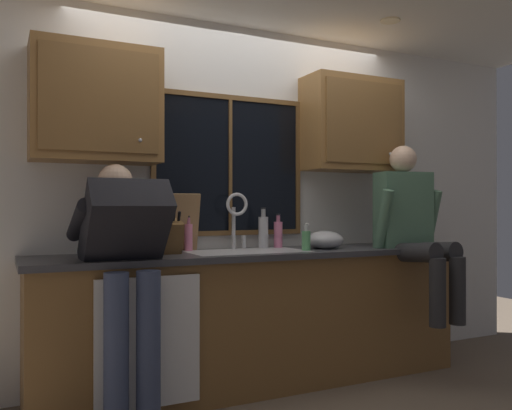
# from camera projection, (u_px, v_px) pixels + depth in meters

# --- Properties ---
(back_wall) EXTENTS (5.38, 0.12, 2.55)m
(back_wall) POSITION_uv_depth(u_px,v_px,m) (238.00, 200.00, 3.96)
(back_wall) COLOR silver
(back_wall) RESTS_ON floor
(ceiling_downlight_right) EXTENTS (0.14, 0.14, 0.01)m
(ceiling_downlight_right) POSITION_uv_depth(u_px,v_px,m) (390.00, 21.00, 3.76)
(ceiling_downlight_right) COLOR #FFEAB2
(window_glass) EXTENTS (1.10, 0.02, 0.95)m
(window_glass) POSITION_uv_depth(u_px,v_px,m) (230.00, 165.00, 3.86)
(window_glass) COLOR black
(window_frame_top) EXTENTS (1.17, 0.02, 0.04)m
(window_frame_top) POSITION_uv_depth(u_px,v_px,m) (230.00, 97.00, 3.86)
(window_frame_top) COLOR brown
(window_frame_bottom) EXTENTS (1.17, 0.02, 0.04)m
(window_frame_bottom) POSITION_uv_depth(u_px,v_px,m) (230.00, 233.00, 3.85)
(window_frame_bottom) COLOR brown
(window_frame_left) EXTENTS (0.03, 0.02, 0.95)m
(window_frame_left) POSITION_uv_depth(u_px,v_px,m) (153.00, 162.00, 3.61)
(window_frame_left) COLOR brown
(window_frame_right) EXTENTS (0.04, 0.02, 0.95)m
(window_frame_right) POSITION_uv_depth(u_px,v_px,m) (298.00, 168.00, 4.10)
(window_frame_right) COLOR brown
(window_mullion_center) EXTENTS (0.02, 0.02, 0.95)m
(window_mullion_center) POSITION_uv_depth(u_px,v_px,m) (230.00, 165.00, 3.85)
(window_mullion_center) COLOR brown
(lower_cabinet_run) EXTENTS (2.98, 0.58, 0.88)m
(lower_cabinet_run) POSITION_uv_depth(u_px,v_px,m) (258.00, 320.00, 3.65)
(lower_cabinet_run) COLOR brown
(lower_cabinet_run) RESTS_ON floor
(countertop) EXTENTS (3.04, 0.62, 0.04)m
(countertop) POSITION_uv_depth(u_px,v_px,m) (259.00, 254.00, 3.63)
(countertop) COLOR #38383D
(countertop) RESTS_ON lower_cabinet_run
(dishwasher_front) EXTENTS (0.60, 0.02, 0.74)m
(dishwasher_front) POSITION_uv_depth(u_px,v_px,m) (149.00, 342.00, 2.99)
(dishwasher_front) COLOR white
(upper_cabinet_left) EXTENTS (0.78, 0.36, 0.72)m
(upper_cabinet_left) POSITION_uv_depth(u_px,v_px,m) (96.00, 104.00, 3.30)
(upper_cabinet_left) COLOR olive
(upper_cabinet_right) EXTENTS (0.78, 0.36, 0.72)m
(upper_cabinet_right) POSITION_uv_depth(u_px,v_px,m) (352.00, 125.00, 4.14)
(upper_cabinet_right) COLOR olive
(sink) EXTENTS (0.80, 0.46, 0.21)m
(sink) POSITION_uv_depth(u_px,v_px,m) (246.00, 266.00, 3.60)
(sink) COLOR #B7B7BC
(sink) RESTS_ON lower_cabinet_run
(faucet) EXTENTS (0.18, 0.09, 0.40)m
(faucet) POSITION_uv_depth(u_px,v_px,m) (237.00, 214.00, 3.76)
(faucet) COLOR silver
(faucet) RESTS_ON countertop
(person_standing) EXTENTS (0.53, 0.72, 1.48)m
(person_standing) POSITION_uv_depth(u_px,v_px,m) (125.00, 258.00, 2.97)
(person_standing) COLOR #384260
(person_standing) RESTS_ON floor
(person_sitting_on_counter) EXTENTS (0.54, 0.62, 1.26)m
(person_sitting_on_counter) POSITION_uv_depth(u_px,v_px,m) (412.00, 223.00, 3.89)
(person_sitting_on_counter) COLOR #262628
(person_sitting_on_counter) RESTS_ON countertop
(knife_block) EXTENTS (0.12, 0.18, 0.32)m
(knife_block) POSITION_uv_depth(u_px,v_px,m) (171.00, 237.00, 3.39)
(knife_block) COLOR brown
(knife_block) RESTS_ON countertop
(cutting_board) EXTENTS (0.23, 0.10, 0.39)m
(cutting_board) POSITION_uv_depth(u_px,v_px,m) (183.00, 222.00, 3.62)
(cutting_board) COLOR #997047
(cutting_board) RESTS_ON countertop
(mixing_bowl) EXTENTS (0.27, 0.27, 0.13)m
(mixing_bowl) POSITION_uv_depth(u_px,v_px,m) (325.00, 240.00, 3.84)
(mixing_bowl) COLOR #B7B7BC
(mixing_bowl) RESTS_ON countertop
(soap_dispenser) EXTENTS (0.06, 0.07, 0.19)m
(soap_dispenser) POSITION_uv_depth(u_px,v_px,m) (306.00, 240.00, 3.65)
(soap_dispenser) COLOR #59A566
(soap_dispenser) RESTS_ON countertop
(bottle_green_glass) EXTENTS (0.07, 0.07, 0.30)m
(bottle_green_glass) POSITION_uv_depth(u_px,v_px,m) (263.00, 231.00, 3.85)
(bottle_green_glass) COLOR #B7B7BC
(bottle_green_glass) RESTS_ON countertop
(bottle_tall_clear) EXTENTS (0.06, 0.06, 0.24)m
(bottle_tall_clear) POSITION_uv_depth(u_px,v_px,m) (188.00, 236.00, 3.63)
(bottle_tall_clear) COLOR pink
(bottle_tall_clear) RESTS_ON countertop
(bottle_amber_small) EXTENTS (0.06, 0.06, 0.25)m
(bottle_amber_small) POSITION_uv_depth(u_px,v_px,m) (278.00, 234.00, 3.92)
(bottle_amber_small) COLOR pink
(bottle_amber_small) RESTS_ON countertop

